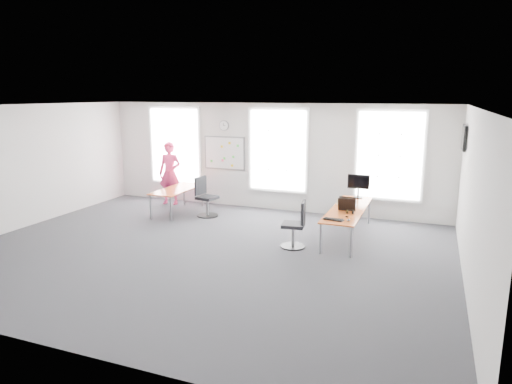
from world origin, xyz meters
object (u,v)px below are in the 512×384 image
at_px(desk_right, 348,210).
at_px(desk_left, 178,190).
at_px(chair_left, 205,199).
at_px(headphones, 350,212).
at_px(chair_right, 296,227).
at_px(keyboard, 333,220).
at_px(monitor, 358,184).
at_px(person, 170,173).

bearing_deg(desk_right, desk_left, 173.34).
distance_m(chair_left, headphones, 4.15).
xyz_separation_m(chair_right, keyboard, (0.80, 0.03, 0.24)).
bearing_deg(monitor, keyboard, -95.57).
xyz_separation_m(desk_left, person, (-0.73, 0.81, 0.31)).
distance_m(desk_right, person, 5.71).
height_order(person, headphones, person).
distance_m(person, monitor, 5.58).
xyz_separation_m(keyboard, monitor, (0.15, 2.26, 0.35)).
height_order(desk_left, headphones, headphones).
distance_m(desk_left, chair_right, 4.25).
height_order(desk_left, keyboard, keyboard).
distance_m(chair_right, monitor, 2.55).
bearing_deg(desk_left, monitor, 7.29).
distance_m(chair_left, monitor, 4.05).
distance_m(chair_left, person, 1.89).
height_order(chair_right, chair_left, chair_left).
relative_size(desk_right, person, 1.50).
xyz_separation_m(desk_right, monitor, (0.04, 1.18, 0.40)).
height_order(chair_right, monitor, monitor).
distance_m(desk_right, monitor, 1.25).
bearing_deg(keyboard, headphones, 82.31).
height_order(desk_left, person, person).
relative_size(desk_right, keyboard, 6.63).
distance_m(desk_right, chair_right, 1.44).
distance_m(person, keyboard, 5.96).
bearing_deg(person, keyboard, -31.13).
bearing_deg(desk_right, headphones, -75.11).
bearing_deg(headphones, desk_right, 118.44).
bearing_deg(desk_left, keyboard, -19.26).
distance_m(desk_left, keyboard, 4.98).
height_order(chair_right, headphones, chair_right).
relative_size(chair_left, keyboard, 2.53).
bearing_deg(keyboard, desk_right, 96.11).
height_order(person, keyboard, person).
bearing_deg(chair_left, chair_right, -107.75).
height_order(desk_left, chair_right, chair_right).
bearing_deg(desk_left, chair_left, -3.26).
xyz_separation_m(chair_right, monitor, (0.94, 2.29, 0.59)).
bearing_deg(monitor, person, 176.14).
xyz_separation_m(keyboard, headphones, (0.23, 0.64, 0.03)).
bearing_deg(headphones, keyboard, -96.00).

